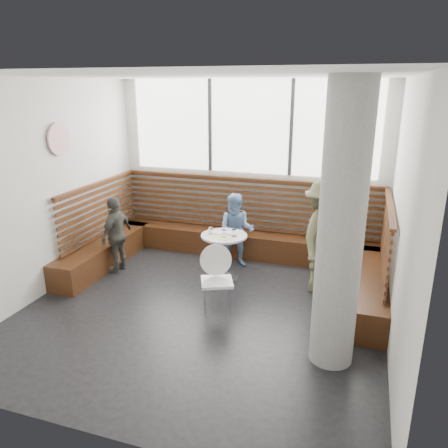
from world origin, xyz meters
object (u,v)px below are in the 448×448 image
(cafe_table, at_px, (224,247))
(adult_man, at_px, (324,237))
(cafe_chair, at_px, (219,274))
(child_back, at_px, (236,231))
(child_left, at_px, (117,235))
(concrete_column, at_px, (341,230))

(cafe_table, height_order, adult_man, adult_man)
(cafe_chair, distance_m, child_back, 1.64)
(cafe_chair, relative_size, child_left, 0.72)
(concrete_column, bearing_deg, adult_man, 100.13)
(cafe_table, relative_size, child_left, 0.59)
(concrete_column, relative_size, cafe_chair, 3.38)
(adult_man, distance_m, child_left, 3.44)
(cafe_table, distance_m, cafe_chair, 1.05)
(concrete_column, bearing_deg, child_left, 158.33)
(child_back, bearing_deg, child_left, -161.91)
(cafe_table, xyz_separation_m, cafe_chair, (0.25, -1.02, 0.00))
(child_left, bearing_deg, adult_man, 97.93)
(cafe_chair, height_order, adult_man, adult_man)
(concrete_column, bearing_deg, cafe_chair, 156.70)
(cafe_table, xyz_separation_m, adult_man, (1.57, 0.04, 0.34))
(child_back, bearing_deg, concrete_column, -57.53)
(adult_man, bearing_deg, child_back, 82.77)
(adult_man, bearing_deg, cafe_chair, 141.60)
(concrete_column, bearing_deg, child_back, 128.62)
(child_back, distance_m, child_left, 2.06)
(cafe_table, bearing_deg, cafe_chair, -76.04)
(concrete_column, relative_size, cafe_table, 4.14)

